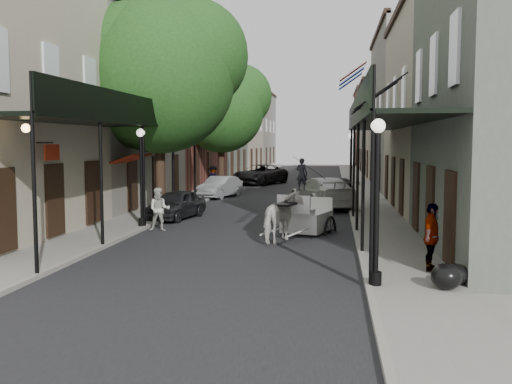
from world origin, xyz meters
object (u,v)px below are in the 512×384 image
(lamppost_right_far, at_px, (351,165))
(horse, at_px, (283,217))
(car_right_far, at_px, (339,186))
(pedestrian_sidewalk_left, at_px, (213,178))
(lamppost_right_near, at_px, (377,199))
(car_left_far, at_px, (260,174))
(car_left_mid, at_px, (220,187))
(pedestrian_walking, at_px, (159,209))
(car_right_near, at_px, (323,193))
(car_left_near, at_px, (176,204))
(tree_near, at_px, (169,71))
(tree_far, at_px, (226,106))
(pedestrian_sidewalk_right, at_px, (432,237))
(carriage, at_px, (311,203))
(lamppost_left, at_px, (141,176))

(lamppost_right_far, relative_size, horse, 1.89)
(horse, relative_size, car_right_far, 0.55)
(car_right_far, bearing_deg, pedestrian_sidewalk_left, -11.08)
(lamppost_right_near, distance_m, car_left_far, 32.32)
(lamppost_right_far, distance_m, car_left_mid, 7.85)
(pedestrian_walking, xyz_separation_m, car_right_near, (5.89, 8.38, -0.04))
(pedestrian_walking, distance_m, car_left_near, 3.40)
(horse, bearing_deg, tree_near, -30.05)
(tree_far, bearing_deg, tree_near, -89.81)
(car_left_mid, relative_size, car_right_near, 0.72)
(pedestrian_sidewalk_right, bearing_deg, pedestrian_sidewalk_left, 44.94)
(tree_near, xyz_separation_m, carriage, (6.51, -3.88, -5.41))
(tree_far, relative_size, car_right_near, 1.61)
(car_left_far, bearing_deg, lamppost_right_far, -39.67)
(carriage, relative_size, pedestrian_walking, 1.71)
(tree_far, bearing_deg, car_left_near, -87.57)
(lamppost_left, height_order, pedestrian_sidewalk_right, lamppost_left)
(carriage, bearing_deg, car_left_mid, 133.67)
(horse, height_order, car_left_mid, horse)
(carriage, distance_m, pedestrian_sidewalk_right, 7.45)
(pedestrian_sidewalk_right, bearing_deg, tree_near, 62.87)
(horse, xyz_separation_m, pedestrian_sidewalk_right, (4.06, -4.24, 0.14))
(car_left_mid, bearing_deg, car_right_near, -22.05)
(pedestrian_sidewalk_left, xyz_separation_m, car_right_near, (7.33, -7.91, -0.16))
(tree_far, height_order, car_left_mid, tree_far)
(pedestrian_sidewalk_right, distance_m, car_left_far, 31.09)
(lamppost_left, relative_size, car_left_mid, 0.96)
(tree_near, bearing_deg, pedestrian_walking, -78.72)
(car_left_near, bearing_deg, pedestrian_sidewalk_left, 105.58)
(pedestrian_sidewalk_right, bearing_deg, lamppost_right_far, 24.73)
(carriage, bearing_deg, pedestrian_sidewalk_left, 132.24)
(horse, distance_m, car_left_near, 7.27)
(lamppost_right_far, relative_size, pedestrian_sidewalk_left, 2.26)
(lamppost_right_near, relative_size, car_left_far, 0.66)
(tree_near, height_order, lamppost_left, tree_near)
(tree_near, bearing_deg, car_right_near, 29.35)
(horse, distance_m, carriage, 2.60)
(car_left_mid, xyz_separation_m, car_right_near, (6.20, -4.58, 0.14))
(car_right_near, bearing_deg, horse, 63.90)
(lamppost_right_far, xyz_separation_m, car_right_near, (-1.50, -4.00, -1.27))
(car_left_far, height_order, car_right_far, car_left_far)
(tree_near, bearing_deg, car_right_far, 54.91)
(horse, distance_m, car_left_mid, 15.61)
(pedestrian_sidewalk_left, bearing_deg, car_left_far, -108.57)
(car_right_far, bearing_deg, car_right_near, 77.04)
(pedestrian_sidewalk_left, height_order, car_left_mid, pedestrian_sidewalk_left)
(horse, height_order, pedestrian_sidewalk_right, pedestrian_sidewalk_right)
(horse, relative_size, carriage, 0.71)
(pedestrian_sidewalk_left, bearing_deg, tree_near, 89.51)
(tree_far, relative_size, pedestrian_sidewalk_right, 5.08)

